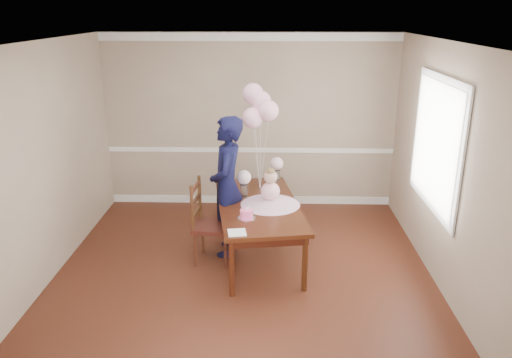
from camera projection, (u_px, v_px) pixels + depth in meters
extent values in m
cube|color=#36160D|center=(242.00, 282.00, 5.83)|extent=(4.50, 5.00, 0.00)
cube|color=silver|center=(240.00, 43.00, 4.95)|extent=(4.50, 5.00, 0.02)
cube|color=tan|center=(250.00, 122.00, 7.75)|extent=(4.50, 0.02, 2.70)
cube|color=tan|center=(219.00, 300.00, 3.03)|extent=(4.50, 0.02, 2.70)
cube|color=tan|center=(36.00, 170.00, 5.45)|extent=(0.02, 5.00, 2.70)
cube|color=tan|center=(451.00, 174.00, 5.33)|extent=(0.02, 5.00, 2.70)
cube|color=white|center=(250.00, 150.00, 7.89)|extent=(4.50, 0.02, 0.07)
cube|color=white|center=(250.00, 37.00, 7.33)|extent=(4.50, 0.02, 0.12)
cube|color=white|center=(250.00, 200.00, 8.16)|extent=(4.50, 0.02, 0.12)
cube|color=silver|center=(436.00, 144.00, 5.74)|extent=(0.02, 1.66, 1.56)
cube|color=white|center=(435.00, 144.00, 5.74)|extent=(0.01, 1.50, 1.40)
cube|color=black|center=(258.00, 205.00, 6.21)|extent=(1.26, 2.07, 0.05)
cube|color=black|center=(258.00, 211.00, 6.23)|extent=(1.15, 1.95, 0.10)
cylinder|color=black|center=(232.00, 268.00, 5.44)|extent=(0.08, 0.08, 0.68)
cylinder|color=black|center=(305.00, 264.00, 5.54)|extent=(0.08, 0.08, 0.68)
cylinder|color=black|center=(222.00, 207.00, 7.11)|extent=(0.08, 0.08, 0.68)
cylinder|color=black|center=(278.00, 204.00, 7.21)|extent=(0.08, 0.08, 0.68)
cone|color=#D59DBA|center=(270.00, 201.00, 6.16)|extent=(0.84, 0.84, 0.10)
sphere|color=#EE96CA|center=(270.00, 191.00, 6.12)|extent=(0.23, 0.23, 0.23)
sphere|color=#CE9D8E|center=(271.00, 177.00, 6.06)|extent=(0.16, 0.16, 0.16)
sphere|color=brown|center=(271.00, 172.00, 6.04)|extent=(0.12, 0.12, 0.12)
cylinder|color=silver|center=(246.00, 218.00, 5.77)|extent=(0.24, 0.24, 0.01)
cylinder|color=#FF509B|center=(246.00, 214.00, 5.75)|extent=(0.17, 0.17, 0.10)
sphere|color=white|center=(246.00, 209.00, 5.73)|extent=(0.03, 0.03, 0.03)
sphere|color=white|center=(249.00, 208.00, 5.75)|extent=(0.03, 0.03, 0.03)
cylinder|color=silver|center=(244.00, 190.00, 6.43)|extent=(0.11, 0.11, 0.16)
sphere|color=beige|center=(244.00, 177.00, 6.37)|extent=(0.18, 0.18, 0.18)
cylinder|color=white|center=(276.00, 175.00, 6.99)|extent=(0.11, 0.11, 0.16)
sphere|color=#FCD3D9|center=(277.00, 164.00, 6.94)|extent=(0.18, 0.18, 0.18)
cube|color=white|center=(237.00, 233.00, 5.38)|extent=(0.22, 0.22, 0.01)
cylinder|color=silver|center=(260.00, 188.00, 6.71)|extent=(0.04, 0.04, 0.02)
sphere|color=#FCB3CF|center=(253.00, 118.00, 6.39)|extent=(0.27, 0.27, 0.27)
sphere|color=#F9B0C6|center=(268.00, 111.00, 6.33)|extent=(0.27, 0.27, 0.27)
sphere|color=#F4ADCE|center=(261.00, 101.00, 6.43)|extent=(0.27, 0.27, 0.27)
sphere|color=#E5A2C5|center=(253.00, 94.00, 6.40)|extent=(0.27, 0.27, 0.27)
cylinder|color=silver|center=(256.00, 159.00, 6.57)|extent=(0.09, 0.02, 0.81)
cylinder|color=white|center=(264.00, 156.00, 6.54)|extent=(0.11, 0.04, 0.91)
cylinder|color=white|center=(260.00, 151.00, 6.59)|extent=(0.01, 0.09, 1.00)
cylinder|color=white|center=(257.00, 147.00, 6.58)|extent=(0.10, 0.09, 1.10)
cube|color=#36130E|center=(213.00, 226.00, 6.18)|extent=(0.50, 0.50, 0.05)
cylinder|color=#3A190F|center=(196.00, 250.00, 6.11)|extent=(0.05, 0.05, 0.44)
cylinder|color=#33140D|center=(225.00, 252.00, 6.06)|extent=(0.05, 0.05, 0.44)
cylinder|color=#3B1D10|center=(203.00, 237.00, 6.46)|extent=(0.05, 0.05, 0.44)
cylinder|color=#38130F|center=(231.00, 239.00, 6.41)|extent=(0.05, 0.05, 0.44)
cylinder|color=#381D0F|center=(192.00, 209.00, 5.94)|extent=(0.05, 0.05, 0.58)
cylinder|color=#3B2210|center=(200.00, 198.00, 6.29)|extent=(0.05, 0.05, 0.58)
cube|color=#3D2110|center=(196.00, 212.00, 6.15)|extent=(0.08, 0.41, 0.05)
cube|color=#34190E|center=(196.00, 200.00, 6.10)|extent=(0.08, 0.41, 0.05)
cube|color=#3B1C10|center=(195.00, 187.00, 6.04)|extent=(0.08, 0.41, 0.05)
imported|color=black|center=(227.00, 187.00, 6.27)|extent=(0.45, 0.66, 1.80)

